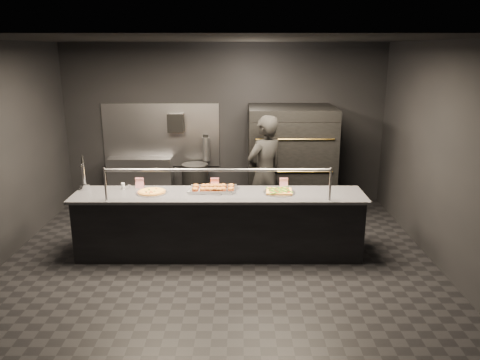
{
  "coord_description": "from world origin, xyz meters",
  "views": [
    {
      "loc": [
        0.3,
        -6.28,
        2.88
      ],
      "look_at": [
        0.3,
        0.2,
        1.06
      ],
      "focal_mm": 35.0,
      "sensor_mm": 36.0,
      "label": 1
    }
  ],
  "objects": [
    {
      "name": "trash_bin",
      "position": [
        -0.54,
        2.15,
        0.41
      ],
      "size": [
        0.49,
        0.49,
        0.82
      ],
      "primitive_type": "cylinder",
      "color": "black",
      "rests_on": "ground"
    },
    {
      "name": "towel_dispenser",
      "position": [
        -0.9,
        2.39,
        1.55
      ],
      "size": [
        0.3,
        0.2,
        0.35
      ],
      "primitive_type": "cube",
      "color": "black",
      "rests_on": "room"
    },
    {
      "name": "slider_tray_b",
      "position": [
        -0.0,
        0.15,
        0.95
      ],
      "size": [
        0.58,
        0.49,
        0.08
      ],
      "color": "silver",
      "rests_on": "service_counter"
    },
    {
      "name": "fire_extinguisher",
      "position": [
        -0.35,
        2.4,
        1.06
      ],
      "size": [
        0.14,
        0.14,
        0.51
      ],
      "color": "#B2B2B7",
      "rests_on": "room"
    },
    {
      "name": "service_counter",
      "position": [
        0.0,
        -0.0,
        0.46
      ],
      "size": [
        4.1,
        0.78,
        1.37
      ],
      "color": "black",
      "rests_on": "ground"
    },
    {
      "name": "beer_tap",
      "position": [
        -1.95,
        0.2,
        1.07
      ],
      "size": [
        0.14,
        0.2,
        0.53
      ],
      "color": "silver",
      "rests_on": "service_counter"
    },
    {
      "name": "prep_shelf",
      "position": [
        -1.6,
        2.32,
        0.45
      ],
      "size": [
        1.2,
        0.35,
        0.9
      ],
      "primitive_type": "cube",
      "color": "#99999E",
      "rests_on": "ground"
    },
    {
      "name": "square_pizza",
      "position": [
        0.85,
        0.04,
        0.94
      ],
      "size": [
        0.46,
        0.46,
        0.05
      ],
      "color": "silver",
      "rests_on": "service_counter"
    },
    {
      "name": "room",
      "position": [
        -0.02,
        0.05,
        1.5
      ],
      "size": [
        6.04,
        6.0,
        3.0
      ],
      "color": "black",
      "rests_on": "ground"
    },
    {
      "name": "worker",
      "position": [
        0.69,
        0.99,
        0.94
      ],
      "size": [
        0.82,
        0.78,
        1.89
      ],
      "primitive_type": "imported",
      "rotation": [
        0.0,
        0.0,
        3.81
      ],
      "color": "black",
      "rests_on": "ground"
    },
    {
      "name": "tent_cards",
      "position": [
        -0.1,
        0.28,
        1.0
      ],
      "size": [
        2.23,
        0.04,
        0.15
      ],
      "color": "white",
      "rests_on": "service_counter"
    },
    {
      "name": "slider_tray_a",
      "position": [
        -0.17,
        0.13,
        0.95
      ],
      "size": [
        0.57,
        0.47,
        0.08
      ],
      "color": "silver",
      "rests_on": "service_counter"
    },
    {
      "name": "round_pizza",
      "position": [
        -0.95,
        0.03,
        0.94
      ],
      "size": [
        0.45,
        0.45,
        0.03
      ],
      "color": "silver",
      "rests_on": "service_counter"
    },
    {
      "name": "condiment_jar",
      "position": [
        -1.37,
        0.21,
        0.96
      ],
      "size": [
        0.14,
        0.05,
        0.09
      ],
      "color": "silver",
      "rests_on": "service_counter"
    },
    {
      "name": "pizza_oven",
      "position": [
        1.2,
        1.9,
        0.97
      ],
      "size": [
        1.5,
        1.23,
        1.91
      ],
      "color": "black",
      "rests_on": "ground"
    }
  ]
}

